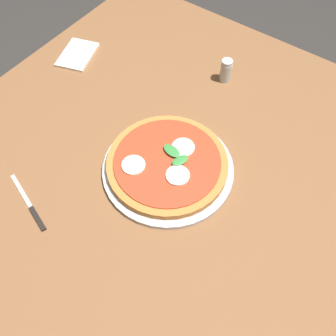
# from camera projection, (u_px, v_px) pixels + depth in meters

# --- Properties ---
(ground_plane) EXTENTS (6.00, 6.00, 0.00)m
(ground_plane) POSITION_uv_depth(u_px,v_px,m) (152.00, 278.00, 1.58)
(ground_plane) COLOR #2D2B28
(dining_table) EXTENTS (1.30, 1.08, 0.77)m
(dining_table) POSITION_uv_depth(u_px,v_px,m) (144.00, 195.00, 1.02)
(dining_table) COLOR brown
(dining_table) RESTS_ON ground_plane
(serving_tray) EXTENTS (0.32, 0.32, 0.01)m
(serving_tray) POSITION_uv_depth(u_px,v_px,m) (168.00, 169.00, 0.94)
(serving_tray) COLOR #B2B2B7
(serving_tray) RESTS_ON dining_table
(pizza) EXTENTS (0.29, 0.29, 0.03)m
(pizza) POSITION_uv_depth(u_px,v_px,m) (167.00, 163.00, 0.93)
(pizza) COLOR #B27033
(pizza) RESTS_ON serving_tray
(napkin) EXTENTS (0.15, 0.13, 0.01)m
(napkin) POSITION_uv_depth(u_px,v_px,m) (77.00, 55.00, 1.18)
(napkin) COLOR white
(napkin) RESTS_ON dining_table
(knife) EXTENTS (0.07, 0.17, 0.01)m
(knife) POSITION_uv_depth(u_px,v_px,m) (32.00, 209.00, 0.89)
(knife) COLOR black
(knife) RESTS_ON dining_table
(pepper_shaker) EXTENTS (0.03, 0.03, 0.07)m
(pepper_shaker) POSITION_uv_depth(u_px,v_px,m) (226.00, 71.00, 1.10)
(pepper_shaker) COLOR #B2B7AD
(pepper_shaker) RESTS_ON dining_table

